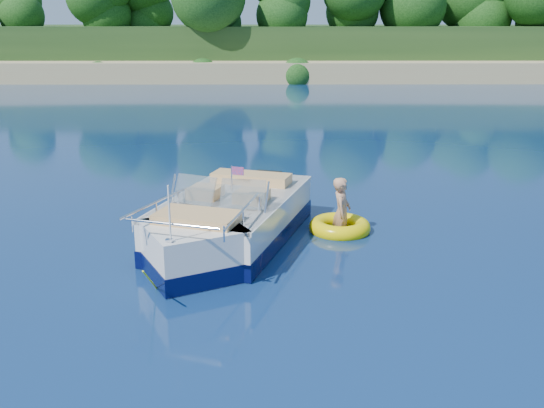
# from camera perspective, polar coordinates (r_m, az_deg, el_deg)

# --- Properties ---
(ground) EXTENTS (160.00, 160.00, 0.00)m
(ground) POSITION_cam_1_polar(r_m,az_deg,el_deg) (11.45, 8.40, -5.57)
(ground) COLOR #091F43
(ground) RESTS_ON ground
(shoreline) EXTENTS (170.00, 59.00, 6.00)m
(shoreline) POSITION_cam_1_polar(r_m,az_deg,el_deg) (74.34, 1.03, 14.15)
(shoreline) COLOR tan
(shoreline) RESTS_ON ground
(treeline) EXTENTS (150.00, 7.12, 8.19)m
(treeline) POSITION_cam_1_polar(r_m,az_deg,el_deg) (51.53, 1.72, 18.09)
(treeline) COLOR black
(treeline) RESTS_ON ground
(motorboat) EXTENTS (3.42, 6.09, 2.09)m
(motorboat) POSITION_cam_1_polar(r_m,az_deg,el_deg) (12.17, -4.33, -2.04)
(motorboat) COLOR silver
(motorboat) RESTS_ON ground
(tow_tube) EXTENTS (1.73, 1.73, 0.35)m
(tow_tube) POSITION_cam_1_polar(r_m,az_deg,el_deg) (13.11, 6.39, -2.16)
(tow_tube) COLOR #F8DD03
(tow_tube) RESTS_ON ground
(boy) EXTENTS (0.53, 0.91, 1.69)m
(boy) POSITION_cam_1_polar(r_m,az_deg,el_deg) (13.12, 6.50, -2.57)
(boy) COLOR tan
(boy) RESTS_ON ground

